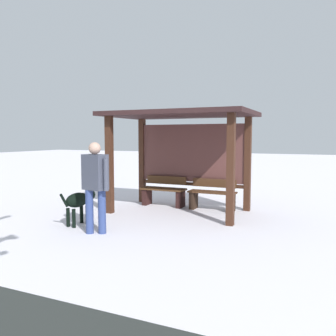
# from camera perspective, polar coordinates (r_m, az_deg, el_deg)

# --- Properties ---
(ground_plane) EXTENTS (60.00, 60.00, 0.00)m
(ground_plane) POSITION_cam_1_polar(r_m,az_deg,el_deg) (8.36, 1.84, -6.97)
(ground_plane) COLOR silver
(bus_shelter) EXTENTS (3.29, 2.05, 2.29)m
(bus_shelter) POSITION_cam_1_polar(r_m,az_deg,el_deg) (8.37, 2.43, 5.51)
(bus_shelter) COLOR #3D2215
(bus_shelter) RESTS_ON ground
(bench_left_inside) EXTENTS (1.13, 0.40, 0.73)m
(bench_left_inside) POSITION_cam_1_polar(r_m,az_deg,el_deg) (9.00, -0.68, -3.92)
(bench_left_inside) COLOR #4E311A
(bench_left_inside) RESTS_ON ground
(bench_center_inside) EXTENTS (1.13, 0.39, 0.73)m
(bench_center_inside) POSITION_cam_1_polar(r_m,az_deg,el_deg) (8.55, 7.09, -4.49)
(bench_center_inside) COLOR #472C1A
(bench_center_inside) RESTS_ON ground
(person_walking) EXTENTS (0.62, 0.33, 1.64)m
(person_walking) POSITION_cam_1_polar(r_m,az_deg,el_deg) (6.49, -11.53, -1.97)
(person_walking) COLOR #404454
(person_walking) RESTS_ON ground
(dog) EXTENTS (0.32, 0.89, 0.68)m
(dog) POSITION_cam_1_polar(r_m,az_deg,el_deg) (7.27, -13.93, -5.13)
(dog) COLOR black
(dog) RESTS_ON ground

